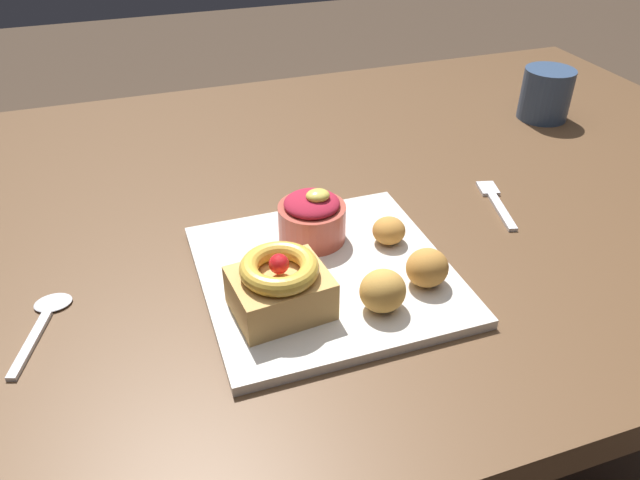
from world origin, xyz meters
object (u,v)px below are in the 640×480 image
front_plate (326,274)px  spoon (44,319)px  fork (495,201)px  coffee_mug (546,94)px  fritter_front (427,268)px  cake_slice (280,286)px  fritter_back (383,291)px  fritter_middle (389,231)px  berry_ramekin (312,218)px

front_plate → spoon: (-0.31, 0.03, -0.00)m
fork → coffee_mug: (0.24, 0.23, 0.04)m
fritter_front → coffee_mug: bearing=41.3°
cake_slice → fritter_back: bearing=-17.5°
fritter_front → fritter_middle: (-0.01, 0.09, -0.01)m
fritter_front → fritter_back: bearing=-160.7°
fritter_back → fork: size_ratio=0.39×
spoon → coffee_mug: bearing=-52.1°
fritter_back → fork: 0.30m
fritter_back → spoon: bearing=162.2°
fritter_middle → spoon: 0.40m
coffee_mug → fritter_front: bearing=-138.7°
fritter_middle → fritter_front: bearing=-86.2°
cake_slice → berry_ramekin: size_ratio=1.28×
fritter_middle → spoon: fritter_middle is taller
fritter_middle → coffee_mug: 0.51m
fritter_back → fork: (0.24, 0.16, -0.03)m
fritter_middle → coffee_mug: bearing=33.5°
front_plate → coffee_mug: 0.60m
front_plate → fritter_front: size_ratio=5.93×
cake_slice → spoon: size_ratio=0.85×
fritter_front → spoon: fritter_front is taller
berry_ramekin → fork: size_ratio=0.65×
cake_slice → fritter_middle: size_ratio=2.61×
berry_ramekin → spoon: bearing=-173.0°
fritter_middle → berry_ramekin: bearing=156.0°
front_plate → fritter_front: (0.10, -0.06, 0.03)m
fritter_middle → fritter_back: (-0.06, -0.11, 0.01)m
fritter_middle → fork: size_ratio=0.32×
front_plate → fritter_back: 0.09m
front_plate → fritter_middle: fritter_middle is taller
front_plate → coffee_mug: size_ratio=3.19×
front_plate → fritter_middle: (0.09, 0.03, 0.02)m
berry_ramekin → fork: (0.27, 0.02, -0.04)m
cake_slice → fritter_front: bearing=-3.4°
front_plate → fork: (0.28, 0.08, -0.00)m
fritter_middle → fritter_back: size_ratio=0.82×
fork → fritter_middle: bearing=120.8°
front_plate → spoon: size_ratio=2.27×
fork → spoon: size_ratio=1.02×
front_plate → fritter_back: size_ratio=5.69×
front_plate → fork: front_plate is taller
front_plate → cake_slice: size_ratio=2.67×
fork → fritter_front: bearing=142.6°
fritter_back → coffee_mug: bearing=39.0°
front_plate → fritter_front: 0.12m
fritter_front → fork: bearing=37.9°
cake_slice → fritter_front: 0.16m
berry_ramekin → coffee_mug: 0.57m
front_plate → fork: bearing=16.4°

